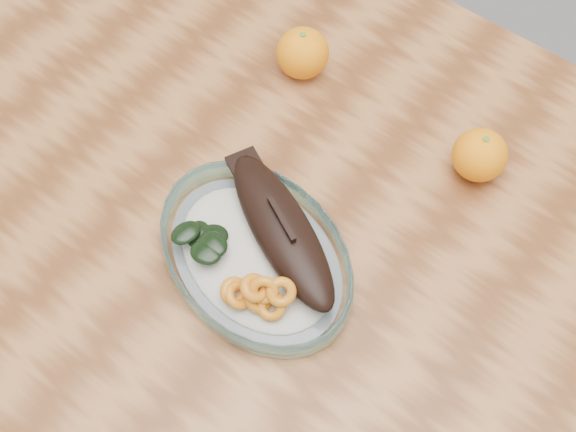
{
  "coord_description": "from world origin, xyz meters",
  "views": [
    {
      "loc": [
        0.22,
        -0.36,
        1.49
      ],
      "look_at": [
        -0.04,
        -0.03,
        0.77
      ],
      "focal_mm": 45.0,
      "sensor_mm": 36.0,
      "label": 1
    }
  ],
  "objects_px": {
    "dining_table": "(325,259)",
    "orange_left": "(303,53)",
    "plated_meal": "(257,252)",
    "orange_right": "(480,155)"
  },
  "relations": [
    {
      "from": "dining_table",
      "to": "orange_left",
      "type": "xyz_separation_m",
      "value": [
        -0.17,
        0.17,
        0.13
      ]
    },
    {
      "from": "dining_table",
      "to": "orange_left",
      "type": "height_order",
      "value": "orange_left"
    },
    {
      "from": "dining_table",
      "to": "plated_meal",
      "type": "bearing_deg",
      "value": -111.3
    },
    {
      "from": "dining_table",
      "to": "orange_left",
      "type": "relative_size",
      "value": 17.43
    },
    {
      "from": "orange_right",
      "to": "plated_meal",
      "type": "bearing_deg",
      "value": -117.24
    },
    {
      "from": "plated_meal",
      "to": "dining_table",
      "type": "bearing_deg",
      "value": 83.38
    },
    {
      "from": "orange_left",
      "to": "orange_right",
      "type": "height_order",
      "value": "orange_left"
    },
    {
      "from": "plated_meal",
      "to": "orange_right",
      "type": "bearing_deg",
      "value": 77.44
    },
    {
      "from": "dining_table",
      "to": "orange_right",
      "type": "distance_m",
      "value": 0.23
    },
    {
      "from": "orange_left",
      "to": "orange_right",
      "type": "bearing_deg",
      "value": 0.36
    }
  ]
}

